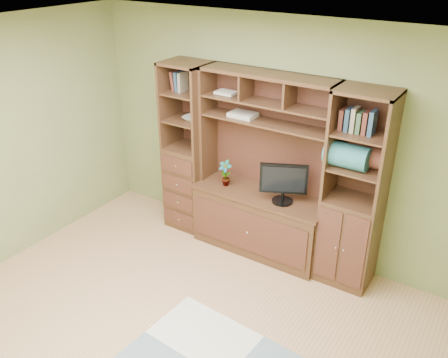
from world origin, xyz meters
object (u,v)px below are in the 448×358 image
Objects in this scene: center_hutch at (261,169)px; right_tower at (355,192)px; monitor at (284,176)px; left_tower at (188,149)px.

center_hutch is 1.00× the size of right_tower.
monitor is (-0.73, -0.07, 0.01)m from right_tower.
left_tower is at bearing 151.47° from monitor.
center_hutch is at bearing 148.01° from monitor.
right_tower is (1.02, 0.04, 0.00)m from center_hutch.
center_hutch is at bearing -177.77° from right_tower.
center_hutch is 3.36× the size of monitor.
right_tower is at bearing -19.35° from monitor.
monitor is at bearing -3.32° from left_tower.
left_tower reaches higher than monitor.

